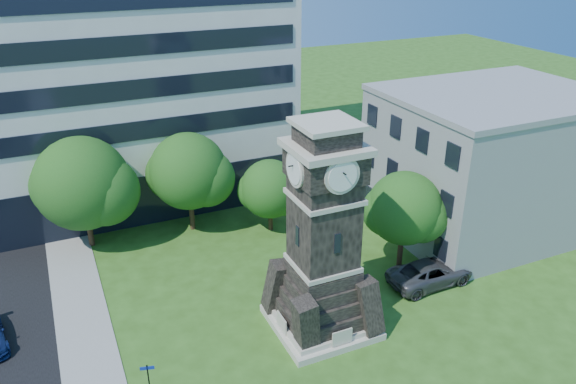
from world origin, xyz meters
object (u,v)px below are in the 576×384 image
park_bench (349,334)px  street_sign (149,382)px  car_east_lot (430,272)px  clock_tower (323,245)px

park_bench → street_sign: bearing=-166.3°
car_east_lot → park_bench: bearing=108.9°
clock_tower → car_east_lot: clock_tower is taller
car_east_lot → clock_tower: bearing=94.7°
clock_tower → car_east_lot: bearing=6.1°
clock_tower → park_bench: clock_tower is taller
clock_tower → park_bench: size_ratio=6.56×
clock_tower → car_east_lot: 9.52m
street_sign → car_east_lot: bearing=25.2°
clock_tower → car_east_lot: size_ratio=2.14×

